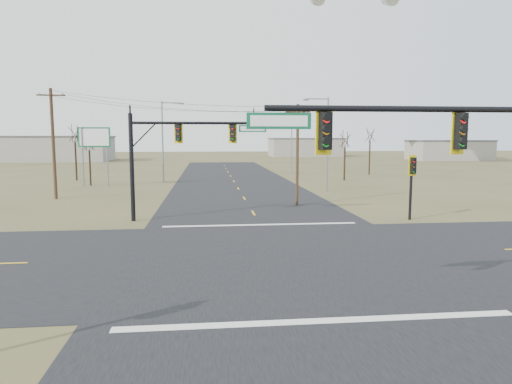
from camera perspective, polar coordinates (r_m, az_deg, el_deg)
The scene contains 21 objects.
ground at distance 21.04m, azimuth 2.99°, elevation -8.03°, with size 320.00×320.00×0.00m, color brown.
road_ew at distance 21.04m, azimuth 2.99°, elevation -8.01°, with size 160.00×14.00×0.02m, color black.
road_ns at distance 21.03m, azimuth 2.99°, elevation -8.00°, with size 14.00×160.00×0.02m, color black.
stop_bar_near at distance 14.05m, azimuth 8.00°, elevation -15.67°, with size 12.00×0.40×0.01m, color silver.
stop_bar_far at distance 28.28m, azimuth 0.58°, elevation -4.11°, with size 12.00×0.40×0.01m, color silver.
mast_arm_near at distance 14.64m, azimuth 24.70°, elevation 4.52°, with size 10.34×0.59×6.79m.
mast_arm_far at distance 29.96m, azimuth -9.62°, elevation 5.99°, with size 8.84×0.55×6.92m.
pedestal_signal_ne at distance 31.32m, azimuth 18.97°, elevation 2.34°, with size 0.62×0.53×4.29m.
utility_pole_near at distance 36.33m, azimuth 5.19°, elevation 4.92°, with size 1.93×0.56×7.99m.
utility_pole_far at distance 43.68m, azimuth -24.01°, elevation 5.71°, with size 2.35×0.28×9.62m.
highway_sign at distance 53.12m, azimuth -19.54°, elevation 5.55°, with size 3.48×0.28×6.53m.
streetlight_a at distance 46.90m, azimuth 8.68°, elevation 6.62°, with size 2.64×0.34×9.44m.
streetlight_b at distance 67.93m, azimuth 4.31°, elevation 6.60°, with size 2.56×0.28×9.20m.
streetlight_c at distance 55.77m, azimuth -11.39°, elevation 6.73°, with size 2.69×0.25×9.69m.
bare_tree_a at distance 54.75m, azimuth -20.16°, elevation 5.93°, with size 3.09×3.09×6.24m.
bare_tree_b at distance 61.87m, azimuth -21.73°, elevation 6.88°, with size 3.71×3.71×7.48m.
bare_tree_c at distance 58.73m, azimuth 11.08°, elevation 6.54°, with size 3.67×3.67×6.68m.
bare_tree_d at distance 68.87m, azimuth 14.09°, elevation 6.97°, with size 2.83×2.83×7.23m.
warehouse_left at distance 116.08m, azimuth -24.66°, elevation 4.89°, with size 28.00×14.00×5.50m, color gray.
warehouse_mid at distance 133.14m, azimuth 6.17°, elevation 5.53°, with size 20.00×12.00×5.00m, color gray.
warehouse_right at distance 120.18m, azimuth 22.96°, elevation 4.78°, with size 18.00×10.00×4.50m, color gray.
Camera 1 is at (-3.24, -20.08, 5.38)m, focal length 32.00 mm.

